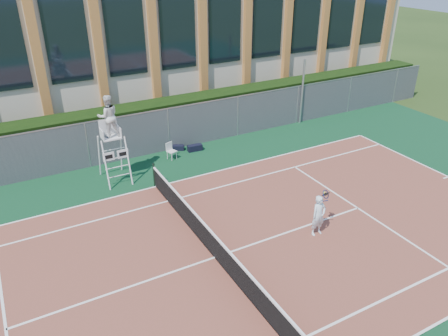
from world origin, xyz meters
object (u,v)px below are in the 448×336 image
tennis_player (319,215)px  steel_pole (302,92)px  umpire_chair (108,119)px  plastic_chair (170,149)px

tennis_player → steel_pole: bearing=55.6°
tennis_player → umpire_chair: bearing=124.1°
steel_pole → plastic_chair: steel_pole is taller
umpire_chair → plastic_chair: bearing=14.6°
steel_pole → umpire_chair: (-11.51, -1.65, 1.01)m
steel_pole → tennis_player: (-6.35, -9.26, -1.05)m
plastic_chair → steel_pole: bearing=5.8°
steel_pole → plastic_chair: (-8.54, -0.87, -1.37)m
umpire_chair → steel_pole: bearing=8.1°
plastic_chair → tennis_player: 8.68m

